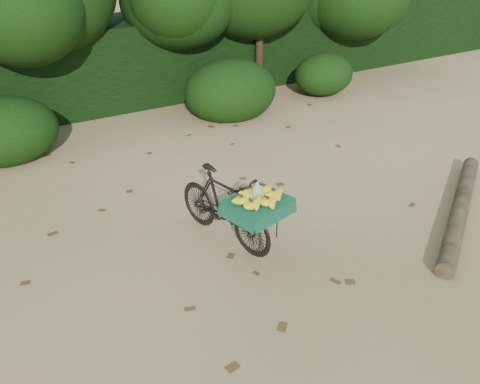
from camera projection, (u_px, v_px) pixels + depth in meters
ground at (285, 225)px, 7.15m from camera, size 80.00×80.00×0.00m
vendor_bicycle at (225, 206)px, 6.60m from camera, size 1.02×1.84×1.02m
fallen_log at (460, 208)px, 7.33m from camera, size 2.87×2.00×0.24m
hedge_backdrop at (130, 60)px, 11.48m from camera, size 26.00×1.80×1.80m
tree_row at (106, 18)px, 10.05m from camera, size 14.50×2.00×4.00m
bush_clumps at (188, 101)px, 10.40m from camera, size 8.80×1.70×0.90m
leaf_litter at (261, 205)px, 7.64m from camera, size 7.00×7.30×0.01m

